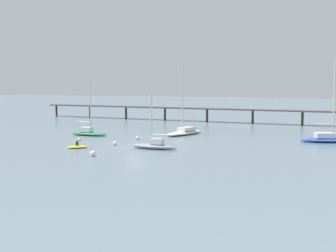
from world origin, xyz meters
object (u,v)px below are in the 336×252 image
(mooring_buoy_inner, at_px, (138,138))
(sailboat_cream, at_px, (184,131))
(sailboat_gray, at_px, (154,145))
(mooring_buoy_outer, at_px, (115,143))
(mooring_buoy_mid, at_px, (93,153))
(mooring_buoy_near, at_px, (79,139))
(dinghy_yellow, at_px, (77,147))
(pier, at_px, (309,104))
(sailboat_green, at_px, (89,132))
(sailboat_blue, at_px, (329,138))

(mooring_buoy_inner, bearing_deg, sailboat_cream, 60.49)
(sailboat_cream, height_order, mooring_buoy_inner, sailboat_cream)
(sailboat_gray, height_order, mooring_buoy_outer, sailboat_gray)
(mooring_buoy_mid, bearing_deg, mooring_buoy_near, 126.54)
(sailboat_gray, relative_size, mooring_buoy_outer, 13.87)
(dinghy_yellow, height_order, mooring_buoy_near, dinghy_yellow)
(mooring_buoy_outer, height_order, mooring_buoy_inner, mooring_buoy_outer)
(pier, distance_m, sailboat_green, 45.27)
(mooring_buoy_outer, bearing_deg, mooring_buoy_inner, 85.23)
(pier, bearing_deg, mooring_buoy_mid, -115.46)
(sailboat_cream, distance_m, dinghy_yellow, 21.56)
(sailboat_cream, xyz_separation_m, mooring_buoy_mid, (-3.80, -24.75, -0.31))
(mooring_buoy_mid, bearing_deg, sailboat_blue, 40.35)
(mooring_buoy_outer, bearing_deg, sailboat_gray, -12.74)
(sailboat_green, distance_m, mooring_buoy_outer, 12.80)
(pier, height_order, mooring_buoy_near, pier)
(sailboat_blue, distance_m, dinghy_yellow, 36.45)
(mooring_buoy_inner, bearing_deg, sailboat_blue, 13.34)
(sailboat_gray, distance_m, mooring_buoy_mid, 9.26)
(sailboat_gray, height_order, mooring_buoy_mid, sailboat_gray)
(mooring_buoy_near, bearing_deg, dinghy_yellow, -61.76)
(sailboat_blue, distance_m, mooring_buoy_mid, 35.09)
(pier, bearing_deg, mooring_buoy_outer, -122.35)
(sailboat_gray, bearing_deg, mooring_buoy_near, 163.71)
(pier, xyz_separation_m, sailboat_green, (-33.76, -29.92, -3.73))
(sailboat_gray, distance_m, mooring_buoy_inner, 10.15)
(pier, relative_size, sailboat_green, 8.54)
(mooring_buoy_outer, bearing_deg, mooring_buoy_near, 160.58)
(pier, bearing_deg, dinghy_yellow, -123.19)
(sailboat_green, distance_m, sailboat_cream, 15.97)
(sailboat_blue, distance_m, sailboat_gray, 26.44)
(pier, distance_m, sailboat_cream, 30.52)
(mooring_buoy_outer, distance_m, mooring_buoy_inner, 6.79)
(sailboat_green, relative_size, mooring_buoy_mid, 14.78)
(sailboat_cream, xyz_separation_m, mooring_buoy_outer, (-5.45, -15.40, -0.37))
(sailboat_blue, relative_size, dinghy_yellow, 4.03)
(sailboat_green, distance_m, mooring_buoy_inner, 9.97)
(sailboat_green, distance_m, sailboat_gray, 18.80)
(sailboat_green, relative_size, sailboat_blue, 0.81)
(sailboat_gray, distance_m, dinghy_yellow, 10.41)
(sailboat_green, relative_size, mooring_buoy_near, 19.66)
(sailboat_cream, distance_m, mooring_buoy_near, 18.02)
(sailboat_green, bearing_deg, mooring_buoy_inner, -12.60)
(sailboat_green, height_order, sailboat_cream, sailboat_cream)
(sailboat_cream, relative_size, mooring_buoy_mid, 18.23)
(mooring_buoy_outer, height_order, mooring_buoy_near, mooring_buoy_outer)
(sailboat_blue, bearing_deg, mooring_buoy_outer, -154.80)
(sailboat_cream, bearing_deg, pier, 50.76)
(mooring_buoy_mid, relative_size, mooring_buoy_inner, 1.27)
(dinghy_yellow, height_order, mooring_buoy_inner, dinghy_yellow)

